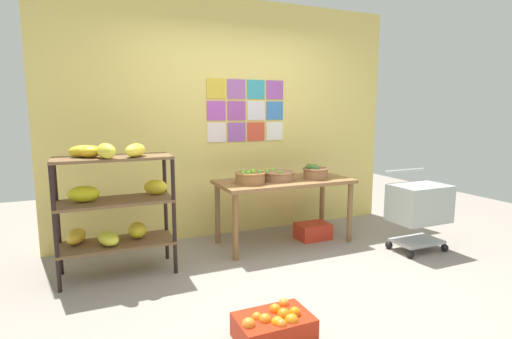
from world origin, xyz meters
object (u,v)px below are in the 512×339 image
Objects in this scene: fruit_basket_left at (250,177)px; orange_crate_foreground at (274,326)px; display_table at (284,188)px; fruit_basket_back_left at (278,175)px; produce_crate_under_table at (313,231)px; banana_shelf_unit at (112,198)px; shopping_cart at (419,206)px; fruit_basket_right at (315,172)px.

fruit_basket_left is 0.68× the size of orange_crate_foreground.
display_table is 4.12× the size of fruit_basket_back_left.
fruit_basket_left is 1.08m from produce_crate_under_table.
produce_crate_under_table is (0.37, -0.02, -0.54)m from display_table.
fruit_basket_back_left is (0.37, 0.07, -0.01)m from fruit_basket_left.
banana_shelf_unit is at bearing -174.32° from fruit_basket_back_left.
banana_shelf_unit is 1.40m from fruit_basket_left.
display_table is 1.45m from shopping_cart.
fruit_basket_right is 0.43m from fruit_basket_back_left.
produce_crate_under_table is (0.02, 0.06, -0.71)m from fruit_basket_right.
fruit_basket_right reaches higher than shopping_cart.
display_table is at bearing 60.38° from orange_crate_foreground.
fruit_basket_left reaches higher than shopping_cart.
produce_crate_under_table is at bearing -4.30° from fruit_basket_back_left.
banana_shelf_unit is 3.33× the size of fruit_basket_back_left.
orange_crate_foreground reaches higher than produce_crate_under_table.
fruit_basket_right reaches higher than produce_crate_under_table.
produce_crate_under_table is 0.44× the size of shopping_cart.
fruit_basket_back_left reaches higher than produce_crate_under_table.
banana_shelf_unit is 2.47× the size of orange_crate_foreground.
display_table is 3.06× the size of orange_crate_foreground.
produce_crate_under_table is at bearing 2.36° from fruit_basket_left.
banana_shelf_unit is 3.23× the size of produce_crate_under_table.
fruit_basket_left reaches higher than produce_crate_under_table.
fruit_basket_right is (0.35, -0.08, 0.17)m from display_table.
banana_shelf_unit is at bearing 119.57° from orange_crate_foreground.
shopping_cart is (2.16, 0.89, 0.40)m from orange_crate_foreground.
fruit_basket_left is at bearing -172.56° from display_table.
orange_crate_foreground is at bearing -128.65° from produce_crate_under_table.
orange_crate_foreground is at bearing -129.09° from fruit_basket_right.
produce_crate_under_table is at bearing 66.49° from fruit_basket_right.
fruit_basket_left is (-0.44, -0.06, 0.16)m from display_table.
shopping_cart reaches higher than orange_crate_foreground.
produce_crate_under_table is at bearing 51.35° from orange_crate_foreground.
shopping_cart is (0.85, -0.73, -0.31)m from fruit_basket_right.
fruit_basket_right reaches higher than fruit_basket_back_left.
fruit_basket_right is (2.18, 0.09, 0.08)m from banana_shelf_unit.
display_table is at bearing -7.68° from fruit_basket_back_left.
fruit_basket_right is at bearing -12.03° from fruit_basket_back_left.
fruit_basket_left is (-0.79, 0.02, -0.01)m from fruit_basket_right.
shopping_cart is (3.03, -0.64, -0.23)m from banana_shelf_unit.
fruit_basket_left is 1.82m from shopping_cart.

